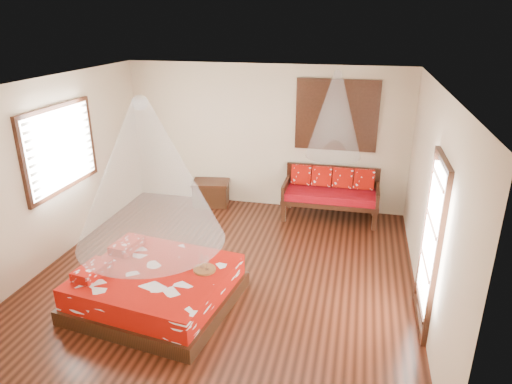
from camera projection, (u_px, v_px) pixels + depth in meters
room at (225, 185)px, 6.42m from camera, size 5.54×5.54×2.84m
bed at (156, 287)px, 6.06m from camera, size 2.17×2.01×0.63m
daybed at (331, 191)px, 8.62m from camera, size 1.78×0.79×0.94m
storage_chest at (211, 193)px, 9.28m from camera, size 0.80×0.64×0.50m
shutter_panel at (337, 115)px, 8.42m from camera, size 1.52×0.06×1.32m
window_left at (61, 148)px, 7.06m from camera, size 0.10×1.74×1.34m
glazed_door at (430, 245)px, 5.42m from camera, size 0.08×1.02×2.16m
wine_tray at (204, 266)px, 5.96m from camera, size 0.30×0.30×0.24m
mosquito_net_main at (146, 174)px, 5.48m from camera, size 1.85×1.85×1.80m
mosquito_net_daybed at (335, 115)px, 7.96m from camera, size 0.99×0.99×1.50m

